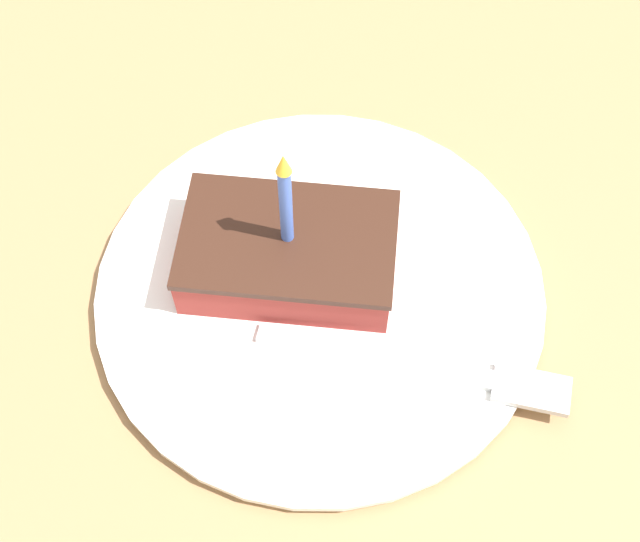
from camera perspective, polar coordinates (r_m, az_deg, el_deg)
ground_plane at (r=0.58m, az=0.93°, el=-3.74°), size 2.40×2.40×0.04m
plate at (r=0.56m, az=0.00°, el=-1.21°), size 0.28×0.28×0.01m
cake_slice at (r=0.55m, az=-2.04°, el=1.26°), size 0.08×0.13×0.11m
fork at (r=0.53m, az=7.31°, el=-6.24°), size 0.04×0.19×0.00m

